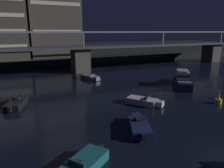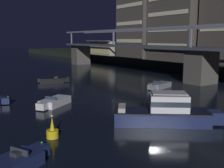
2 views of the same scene
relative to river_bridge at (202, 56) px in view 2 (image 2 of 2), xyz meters
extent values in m
cube|color=#4C4944|center=(-42.77, 0.01, -1.72)|extent=(3.60, 4.40, 5.55)
cube|color=#4C4944|center=(0.00, 0.01, -1.72)|extent=(3.60, 4.40, 5.55)
cube|color=#3D424C|center=(0.00, 0.01, 1.28)|extent=(91.55, 6.40, 0.45)
cube|color=slate|center=(0.00, -2.89, 4.71)|extent=(91.55, 0.36, 0.36)
cube|color=slate|center=(0.00, 2.91, 4.71)|extent=(91.55, 0.36, 0.36)
cube|color=slate|center=(-42.77, -2.89, 3.11)|extent=(0.30, 0.30, 3.20)
cube|color=slate|center=(-21.39, -2.89, 3.11)|extent=(0.30, 0.30, 3.20)
cube|color=slate|center=(0.00, -2.89, 3.11)|extent=(0.30, 0.30, 3.20)
cube|color=#423D38|center=(-30.03, 13.92, 9.27)|extent=(11.71, 12.21, 23.13)
cube|color=beige|center=(-30.03, 7.76, 2.33)|extent=(10.77, 0.10, 0.90)
cube|color=beige|center=(-30.03, 7.76, 6.96)|extent=(10.77, 0.10, 0.90)
cube|color=beige|center=(-30.03, 7.76, 11.58)|extent=(10.77, 0.10, 0.90)
cube|color=#423D38|center=(-17.12, 15.51, 6.78)|extent=(13.45, 13.29, 18.14)
cube|color=beige|center=(-17.12, 8.81, 1.33)|extent=(12.37, 0.10, 0.90)
cube|color=beige|center=(-17.12, 8.81, 4.96)|extent=(12.37, 0.10, 0.90)
cube|color=beige|center=(-17.12, 8.81, 8.59)|extent=(12.37, 0.10, 0.90)
cube|color=#B2AD9E|center=(-47.04, 12.01, -0.09)|extent=(12.00, 6.00, 4.40)
cube|color=#EAD88C|center=(-47.04, 8.96, -0.53)|extent=(11.20, 0.10, 2.64)
cube|color=#4C4C51|center=(-47.04, 8.41, 2.26)|extent=(12.40, 1.60, 0.30)
cube|color=#19234C|center=(12.22, -20.70, -3.89)|extent=(6.92, 7.94, 1.20)
cube|color=#19234C|center=(14.98, -17.08, -3.81)|extent=(1.80, 1.74, 1.04)
cube|color=black|center=(12.22, -20.70, -3.34)|extent=(7.03, 8.05, 0.10)
cube|color=white|center=(12.59, -20.22, -2.59)|extent=(3.61, 3.82, 1.40)
cube|color=#283342|center=(12.59, -20.22, -2.54)|extent=(3.67, 3.87, 0.44)
cube|color=silver|center=(12.59, -20.22, -1.74)|extent=(3.25, 3.44, 0.08)
cube|color=#B7B2A8|center=(10.16, -23.40, -3.11)|extent=(2.02, 1.74, 0.36)
cube|color=silver|center=(0.76, -25.74, -4.09)|extent=(3.71, 4.24, 0.80)
cube|color=silver|center=(2.14, -27.71, -4.04)|extent=(1.33, 1.30, 0.70)
cube|color=#283342|center=(1.25, -26.44, -3.51)|extent=(1.17, 0.85, 0.36)
cube|color=#262628|center=(1.11, -26.23, -3.57)|extent=(0.69, 0.65, 0.24)
cube|color=black|center=(-0.47, -23.97, -3.99)|extent=(0.50, 0.50, 0.60)
sphere|color=#33D84C|center=(2.28, -27.92, -3.61)|extent=(0.12, 0.12, 0.12)
cube|color=#19234C|center=(14.06, -33.88, -4.09)|extent=(3.40, 4.30, 0.80)
cube|color=#19234C|center=(12.95, -31.74, -4.04)|extent=(1.29, 1.25, 0.70)
cube|color=#283342|center=(13.66, -33.12, -3.51)|extent=(1.24, 0.71, 0.36)
cube|color=#262628|center=(13.78, -33.34, -3.57)|extent=(0.68, 0.61, 0.24)
sphere|color=#33D84C|center=(12.83, -31.52, -3.61)|extent=(0.12, 0.12, 0.12)
cube|color=black|center=(-14.40, -20.15, -4.09)|extent=(3.02, 4.29, 0.80)
cube|color=black|center=(-13.59, -17.88, -4.04)|extent=(1.24, 1.18, 0.70)
cube|color=#283342|center=(-14.11, -19.35, -3.51)|extent=(1.30, 0.55, 0.36)
cube|color=#262628|center=(-14.20, -19.58, -3.57)|extent=(0.66, 0.57, 0.24)
cube|color=black|center=(-15.13, -22.18, -3.99)|extent=(0.46, 0.46, 0.60)
sphere|color=#33D84C|center=(-13.50, -17.65, -3.61)|extent=(0.12, 0.12, 0.12)
cube|color=gray|center=(-0.68, -8.46, -4.09)|extent=(2.85, 4.26, 0.80)
cube|color=gray|center=(0.02, -10.76, -4.04)|extent=(1.21, 1.15, 0.70)
cube|color=#283342|center=(-0.43, -9.27, -3.51)|extent=(1.32, 0.49, 0.36)
cube|color=#262628|center=(-0.50, -9.03, -3.57)|extent=(0.65, 0.54, 0.24)
cube|color=black|center=(-1.30, -6.40, -3.99)|extent=(0.45, 0.45, 0.60)
sphere|color=beige|center=(0.09, -11.00, -3.61)|extent=(0.12, 0.12, 0.12)
cube|color=#19234C|center=(-2.73, -30.19, -4.04)|extent=(1.27, 1.22, 0.70)
sphere|color=#33D84C|center=(-2.63, -29.96, -3.61)|extent=(0.12, 0.12, 0.12)
cylinder|color=yellow|center=(10.18, -29.79, -4.19)|extent=(0.90, 0.90, 0.60)
cone|color=yellow|center=(10.18, -29.79, -3.39)|extent=(0.36, 0.36, 1.00)
sphere|color=#F2EAB2|center=(10.18, -29.79, -2.81)|extent=(0.16, 0.16, 0.16)
camera|label=1|loc=(-13.88, -48.26, 4.88)|focal=33.91mm
camera|label=2|loc=(28.61, -36.82, 2.75)|focal=43.42mm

